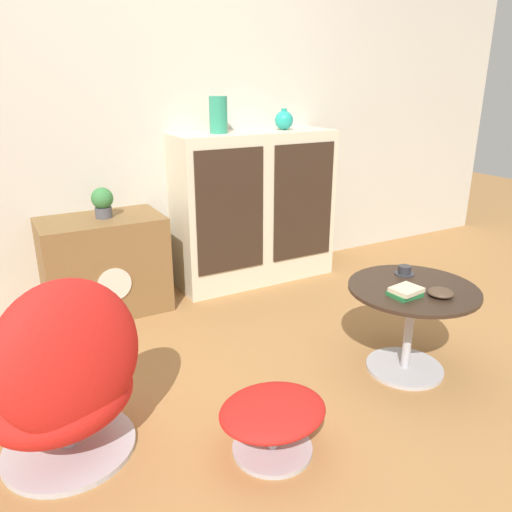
# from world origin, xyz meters

# --- Properties ---
(ground_plane) EXTENTS (12.00, 12.00, 0.00)m
(ground_plane) POSITION_xyz_m (0.00, 0.00, 0.00)
(ground_plane) COLOR #A87542
(wall_back) EXTENTS (6.40, 0.06, 2.60)m
(wall_back) POSITION_xyz_m (0.00, 1.70, 1.30)
(wall_back) COLOR beige
(wall_back) RESTS_ON ground_plane
(sideboard) EXTENTS (1.18, 0.42, 1.10)m
(sideboard) POSITION_xyz_m (0.57, 1.46, 0.55)
(sideboard) COLOR beige
(sideboard) RESTS_ON ground_plane
(tv_console) EXTENTS (0.75, 0.47, 0.62)m
(tv_console) POSITION_xyz_m (-0.54, 1.44, 0.31)
(tv_console) COLOR brown
(tv_console) RESTS_ON ground_plane
(egg_chair) EXTENTS (0.71, 0.68, 0.79)m
(egg_chair) POSITION_xyz_m (-0.99, 0.13, 0.35)
(egg_chair) COLOR #B7B7BC
(egg_chair) RESTS_ON ground_plane
(ottoman) EXTENTS (0.44, 0.38, 0.24)m
(ottoman) POSITION_xyz_m (-0.29, -0.23, 0.17)
(ottoman) COLOR #B7B7BC
(ottoman) RESTS_ON ground_plane
(coffee_table) EXTENTS (0.64, 0.64, 0.47)m
(coffee_table) POSITION_xyz_m (0.63, -0.05, 0.32)
(coffee_table) COLOR #B7B7BC
(coffee_table) RESTS_ON ground_plane
(vase_leftmost) EXTENTS (0.12, 0.12, 0.24)m
(vase_leftmost) POSITION_xyz_m (0.30, 1.47, 1.22)
(vase_leftmost) COLOR #2D8E6B
(vase_leftmost) RESTS_ON sideboard
(vase_inner_left) EXTENTS (0.13, 0.13, 0.15)m
(vase_inner_left) POSITION_xyz_m (0.81, 1.47, 1.16)
(vase_inner_left) COLOR teal
(vase_inner_left) RESTS_ON sideboard
(potted_plant) EXTENTS (0.13, 0.13, 0.19)m
(potted_plant) POSITION_xyz_m (-0.52, 1.44, 0.73)
(potted_plant) COLOR #4C4C51
(potted_plant) RESTS_ON tv_console
(teacup) EXTENTS (0.10, 0.10, 0.05)m
(teacup) POSITION_xyz_m (0.72, 0.10, 0.49)
(teacup) COLOR #2D2D33
(teacup) RESTS_ON coffee_table
(book_stack) EXTENTS (0.15, 0.13, 0.04)m
(book_stack) POSITION_xyz_m (0.52, -0.11, 0.49)
(book_stack) COLOR #237038
(book_stack) RESTS_ON coffee_table
(bowl) EXTENTS (0.12, 0.12, 0.04)m
(bowl) POSITION_xyz_m (0.66, -0.19, 0.49)
(bowl) COLOR #4C3828
(bowl) RESTS_ON coffee_table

